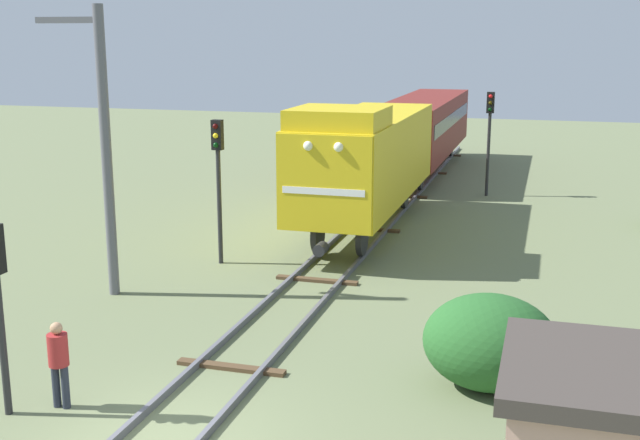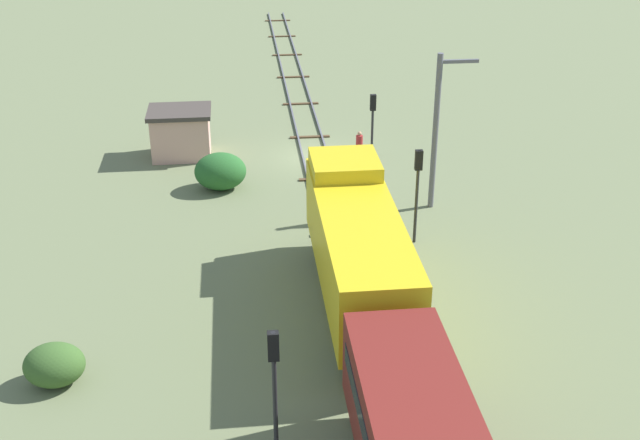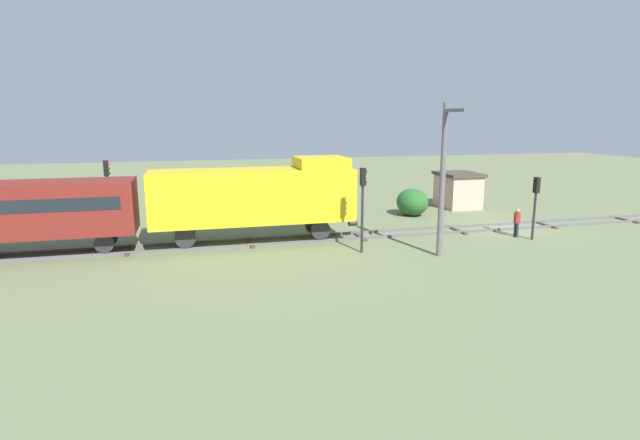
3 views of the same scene
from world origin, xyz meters
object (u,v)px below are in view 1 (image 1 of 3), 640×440
at_px(traffic_signal_mid, 218,165).
at_px(catenary_mast, 104,145).
at_px(passenger_car_leading, 425,124).
at_px(traffic_signal_far, 490,125).
at_px(worker_near_track, 59,358).
at_px(locomotive, 365,156).

distance_m(traffic_signal_mid, catenary_mast, 4.09).
height_order(passenger_car_leading, traffic_signal_mid, traffic_signal_mid).
relative_size(passenger_car_leading, catenary_mast, 1.83).
bearing_deg(catenary_mast, traffic_signal_far, 62.68).
bearing_deg(passenger_car_leading, traffic_signal_far, -55.09).
bearing_deg(traffic_signal_far, catenary_mast, -117.32).
distance_m(passenger_car_leading, traffic_signal_mid, 18.66).
bearing_deg(worker_near_track, locomotive, -25.08).
distance_m(worker_near_track, catenary_mast, 7.58).
relative_size(locomotive, traffic_signal_far, 2.56).
relative_size(passenger_car_leading, traffic_signal_far, 3.09).
bearing_deg(locomotive, catenary_mast, -120.50).
xyz_separation_m(passenger_car_leading, traffic_signal_far, (3.60, -5.16, 0.60)).
relative_size(locomotive, catenary_mast, 1.51).
xyz_separation_m(worker_near_track, catenary_mast, (-2.66, 6.39, 3.08)).
xyz_separation_m(locomotive, passenger_car_leading, (0.00, 13.34, -0.25)).
xyz_separation_m(locomotive, traffic_signal_far, (3.60, 8.18, 0.36)).
distance_m(locomotive, traffic_signal_mid, 6.05).
height_order(worker_near_track, catenary_mast, catenary_mast).
bearing_deg(worker_near_track, passenger_car_leading, -20.83).
bearing_deg(locomotive, traffic_signal_far, 66.24).
xyz_separation_m(locomotive, worker_near_track, (-2.40, -14.99, -1.78)).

